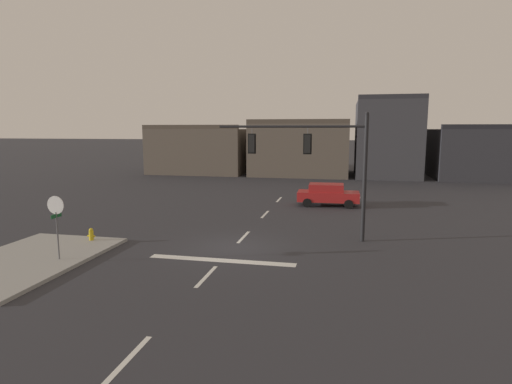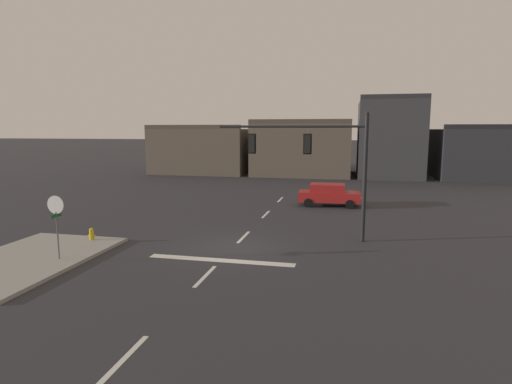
{
  "view_description": "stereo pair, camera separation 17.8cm",
  "coord_description": "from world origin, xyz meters",
  "px_view_note": "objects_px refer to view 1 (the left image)",
  "views": [
    {
      "loc": [
        5.01,
        -18.6,
        5.54
      ],
      "look_at": [
        0.65,
        2.06,
        2.38
      ],
      "focal_mm": 29.48,
      "sensor_mm": 36.0,
      "label": 1
    },
    {
      "loc": [
        5.19,
        -18.56,
        5.54
      ],
      "look_at": [
        0.65,
        2.06,
        2.38
      ],
      "focal_mm": 29.48,
      "sensor_mm": 36.0,
      "label": 2
    }
  ],
  "objects_px": {
    "signal_mast_near_side": "(320,156)",
    "car_lot_nearside": "(328,194)",
    "stop_sign": "(56,212)",
    "fire_hydrant": "(91,237)"
  },
  "relations": [
    {
      "from": "stop_sign",
      "to": "car_lot_nearside",
      "type": "relative_size",
      "value": 0.63
    },
    {
      "from": "stop_sign",
      "to": "fire_hydrant",
      "type": "height_order",
      "value": "stop_sign"
    },
    {
      "from": "signal_mast_near_side",
      "to": "stop_sign",
      "type": "distance_m",
      "value": 12.21
    },
    {
      "from": "fire_hydrant",
      "to": "car_lot_nearside",
      "type": "bearing_deg",
      "value": 49.3
    },
    {
      "from": "signal_mast_near_side",
      "to": "stop_sign",
      "type": "bearing_deg",
      "value": -149.56
    },
    {
      "from": "stop_sign",
      "to": "fire_hydrant",
      "type": "bearing_deg",
      "value": 98.65
    },
    {
      "from": "signal_mast_near_side",
      "to": "stop_sign",
      "type": "height_order",
      "value": "signal_mast_near_side"
    },
    {
      "from": "signal_mast_near_side",
      "to": "car_lot_nearside",
      "type": "height_order",
      "value": "signal_mast_near_side"
    },
    {
      "from": "car_lot_nearside",
      "to": "fire_hydrant",
      "type": "bearing_deg",
      "value": -130.7
    },
    {
      "from": "signal_mast_near_side",
      "to": "fire_hydrant",
      "type": "height_order",
      "value": "signal_mast_near_side"
    }
  ]
}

